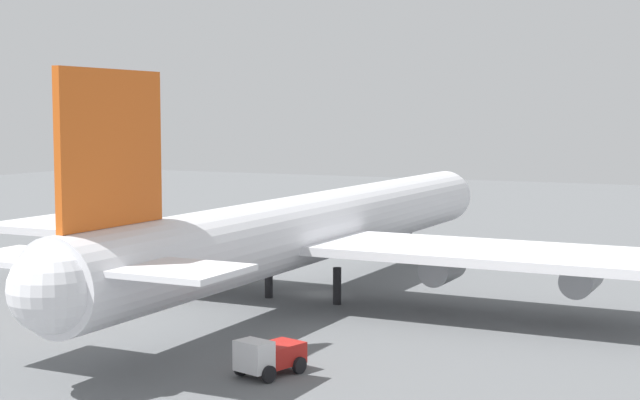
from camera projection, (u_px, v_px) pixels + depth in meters
ground_plane at (320, 294)px, 84.39m from camera, size 292.83×292.83×0.00m
cargo_airplane at (317, 228)px, 83.33m from camera, size 73.21×62.76×18.56m
baggage_tug at (269, 356)px, 58.19m from camera, size 4.75×3.50×2.36m
safety_cone_nose at (451, 245)px, 113.31m from camera, size 0.51×0.51×0.74m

